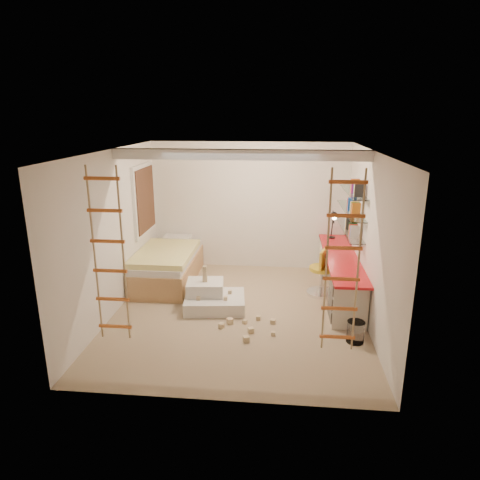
# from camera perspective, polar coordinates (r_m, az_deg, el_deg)

# --- Properties ---
(floor) EXTENTS (4.50, 4.50, 0.00)m
(floor) POSITION_cam_1_polar(r_m,az_deg,el_deg) (7.09, -0.24, -9.64)
(floor) COLOR #9E8866
(floor) RESTS_ON ground
(ceiling_beam) EXTENTS (4.00, 0.18, 0.16)m
(ceiling_beam) POSITION_cam_1_polar(r_m,az_deg,el_deg) (6.70, -0.00, 11.31)
(ceiling_beam) COLOR white
(ceiling_beam) RESTS_ON ceiling
(window_frame) EXTENTS (0.06, 1.15, 1.35)m
(window_frame) POSITION_cam_1_polar(r_m,az_deg,el_deg) (8.41, -12.72, 5.29)
(window_frame) COLOR white
(window_frame) RESTS_ON wall_left
(window_blind) EXTENTS (0.02, 1.00, 1.20)m
(window_blind) POSITION_cam_1_polar(r_m,az_deg,el_deg) (8.40, -12.46, 5.29)
(window_blind) COLOR #4C2D1E
(window_blind) RESTS_ON window_frame
(rope_ladder_left) EXTENTS (0.41, 0.04, 2.13)m
(rope_ladder_left) POSITION_cam_1_polar(r_m,az_deg,el_deg) (5.26, -17.08, -2.08)
(rope_ladder_left) COLOR #D35F24
(rope_ladder_left) RESTS_ON ceiling
(rope_ladder_right) EXTENTS (0.41, 0.04, 2.13)m
(rope_ladder_right) POSITION_cam_1_polar(r_m,az_deg,el_deg) (4.91, 13.50, -3.09)
(rope_ladder_right) COLOR #CC5322
(rope_ladder_right) RESTS_ON ceiling
(waste_bin) EXTENTS (0.25, 0.25, 0.32)m
(waste_bin) POSITION_cam_1_polar(r_m,az_deg,el_deg) (6.40, 15.15, -11.73)
(waste_bin) COLOR white
(waste_bin) RESTS_ON floor
(desk) EXTENTS (0.56, 2.80, 0.75)m
(desk) POSITION_cam_1_polar(r_m,az_deg,el_deg) (7.77, 13.16, -4.46)
(desk) COLOR red
(desk) RESTS_ON floor
(shelves) EXTENTS (0.25, 1.80, 0.71)m
(shelves) POSITION_cam_1_polar(r_m,az_deg,el_deg) (7.74, 14.56, 3.84)
(shelves) COLOR white
(shelves) RESTS_ON wall_right
(bed) EXTENTS (1.02, 2.00, 0.69)m
(bed) POSITION_cam_1_polar(r_m,az_deg,el_deg) (8.34, -9.57, -3.34)
(bed) COLOR #AD7F51
(bed) RESTS_ON floor
(task_lamp) EXTENTS (0.14, 0.36, 0.57)m
(task_lamp) POSITION_cam_1_polar(r_m,az_deg,el_deg) (8.46, 12.36, 2.51)
(task_lamp) COLOR black
(task_lamp) RESTS_ON desk
(swivel_chair) EXTENTS (0.63, 0.63, 0.84)m
(swivel_chair) POSITION_cam_1_polar(r_m,az_deg,el_deg) (7.78, 10.78, -5.02)
(swivel_chair) COLOR gold
(swivel_chair) RESTS_ON floor
(play_platform) EXTENTS (1.06, 0.87, 0.44)m
(play_platform) POSITION_cam_1_polar(r_m,az_deg,el_deg) (7.22, -3.74, -7.71)
(play_platform) COLOR silver
(play_platform) RESTS_ON floor
(toy_blocks) EXTENTS (1.30, 1.23, 0.71)m
(toy_blocks) POSITION_cam_1_polar(r_m,az_deg,el_deg) (6.80, -1.07, -8.90)
(toy_blocks) COLOR #CCB284
(toy_blocks) RESTS_ON floor
(books) EXTENTS (0.14, 0.70, 0.92)m
(books) POSITION_cam_1_polar(r_m,az_deg,el_deg) (7.72, 14.61, 4.44)
(books) COLOR white
(books) RESTS_ON shelves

